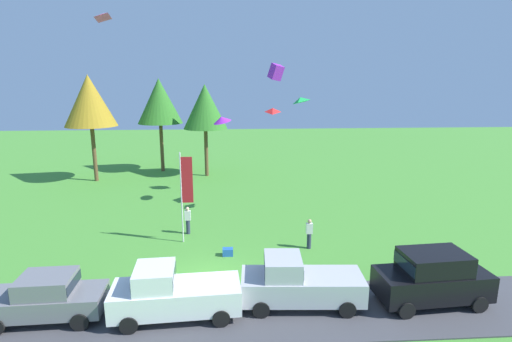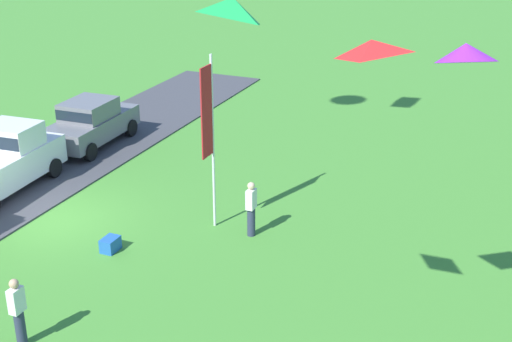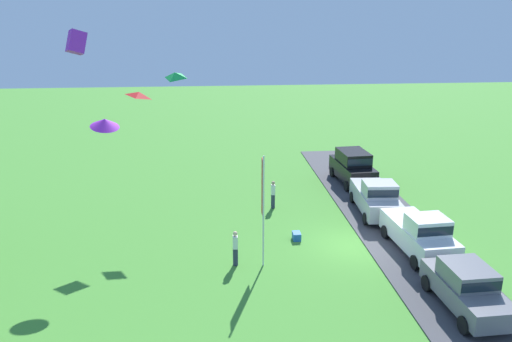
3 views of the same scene
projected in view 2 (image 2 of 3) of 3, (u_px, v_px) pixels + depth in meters
ground_plane at (56, 221)px, 22.10m from camera, size 120.00×120.00×0.00m
car_sedan_far_end at (91, 121)px, 27.88m from camera, size 4.46×2.08×1.84m
car_pickup_mid_row at (2, 161)px, 23.80m from camera, size 5.11×2.30×2.14m
person_watching_sky at (18, 312)px, 15.88m from camera, size 0.36×0.24×1.71m
person_on_lawn at (251, 209)px, 20.87m from camera, size 0.36×0.24×1.71m
flag_banner at (209, 123)px, 20.33m from camera, size 0.71×0.08×5.32m
cooler_box at (110, 244)px, 20.25m from camera, size 0.56×0.40×0.40m
kite_diamond_topmost at (233, 8)px, 10.96m from camera, size 1.35×1.39×0.55m
kite_diamond_high_right at (371, 47)px, 11.97m from camera, size 0.98×1.19×0.47m
kite_delta_near_flag at (466, 53)px, 14.89m from camera, size 1.85×1.83×0.72m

